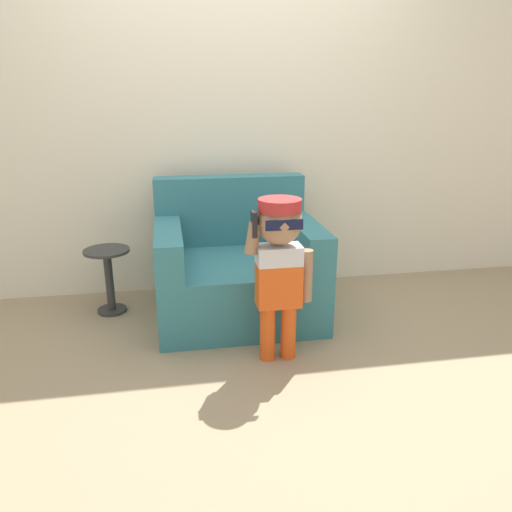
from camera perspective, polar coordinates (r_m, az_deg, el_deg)
The scene contains 5 objects.
ground_plane at distance 3.18m, azimuth -1.27°, elevation -8.10°, with size 10.00×10.00×0.00m, color #998466.
wall_back at distance 3.62m, azimuth -3.39°, elevation 16.42°, with size 10.00×0.05×2.60m.
armchair at distance 3.29m, azimuth -2.25°, elevation -1.54°, with size 1.03×0.89×0.87m.
person_child at distance 2.60m, azimuth 2.69°, elevation 0.08°, with size 0.37×0.28×0.90m.
side_table at distance 3.44m, azimuth -16.48°, elevation -2.02°, with size 0.30×0.30×0.44m.
Camera 1 is at (-0.43, -2.82, 1.41)m, focal length 35.00 mm.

